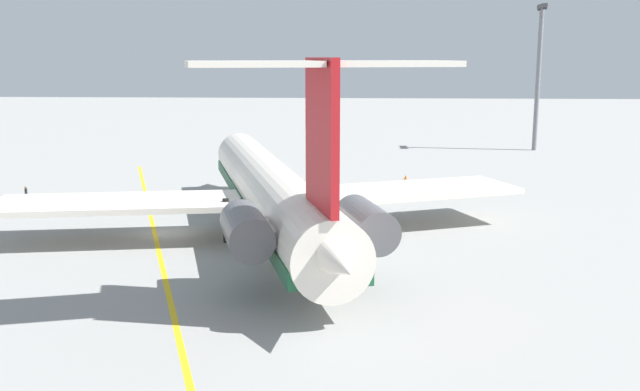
{
  "coord_description": "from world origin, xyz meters",
  "views": [
    {
      "loc": [
        55.05,
        15.64,
        14.02
      ],
      "look_at": [
        0.12,
        12.38,
        3.29
      ],
      "focal_mm": 39.96,
      "sensor_mm": 36.0,
      "label": 1
    }
  ],
  "objects_px": {
    "main_jetliner": "(272,191)",
    "safety_cone_nose": "(406,177)",
    "light_mast": "(539,70)",
    "ground_crew_near_tail": "(26,192)"
  },
  "relations": [
    {
      "from": "main_jetliner",
      "to": "safety_cone_nose",
      "type": "height_order",
      "value": "main_jetliner"
    },
    {
      "from": "main_jetliner",
      "to": "safety_cone_nose",
      "type": "distance_m",
      "value": 31.25
    },
    {
      "from": "light_mast",
      "to": "safety_cone_nose",
      "type": "bearing_deg",
      "value": -37.31
    },
    {
      "from": "safety_cone_nose",
      "to": "main_jetliner",
      "type": "bearing_deg",
      "value": -22.79
    },
    {
      "from": "main_jetliner",
      "to": "light_mast",
      "type": "relative_size",
      "value": 2.17
    },
    {
      "from": "main_jetliner",
      "to": "ground_crew_near_tail",
      "type": "distance_m",
      "value": 28.93
    },
    {
      "from": "ground_crew_near_tail",
      "to": "light_mast",
      "type": "height_order",
      "value": "light_mast"
    },
    {
      "from": "main_jetliner",
      "to": "ground_crew_near_tail",
      "type": "bearing_deg",
      "value": 47.52
    },
    {
      "from": "safety_cone_nose",
      "to": "light_mast",
      "type": "height_order",
      "value": "light_mast"
    },
    {
      "from": "main_jetliner",
      "to": "safety_cone_nose",
      "type": "relative_size",
      "value": 85.71
    }
  ]
}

